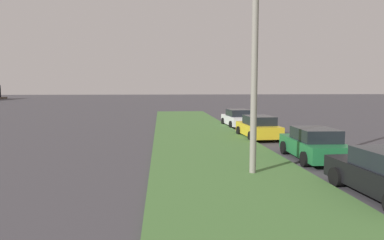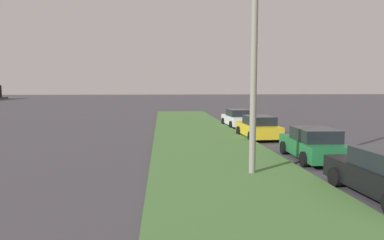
# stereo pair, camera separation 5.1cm
# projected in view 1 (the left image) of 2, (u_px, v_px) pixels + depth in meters

# --- Properties ---
(grass_median) EXTENTS (60.00, 6.00, 0.12)m
(grass_median) POSITION_uv_depth(u_px,v_px,m) (218.00, 160.00, 15.23)
(grass_median) COLOR #477238
(grass_median) RESTS_ON ground
(parked_car_green) EXTENTS (4.37, 2.16, 1.47)m
(parked_car_green) POSITION_uv_depth(u_px,v_px,m) (314.00, 144.00, 15.40)
(parked_car_green) COLOR #1E6B38
(parked_car_green) RESTS_ON ground
(parked_car_yellow) EXTENTS (4.37, 2.16, 1.47)m
(parked_car_yellow) POSITION_uv_depth(u_px,v_px,m) (258.00, 127.00, 21.92)
(parked_car_yellow) COLOR gold
(parked_car_yellow) RESTS_ON ground
(parked_car_white) EXTENTS (4.39, 2.19, 1.47)m
(parked_car_white) POSITION_uv_depth(u_px,v_px,m) (238.00, 118.00, 28.34)
(parked_car_white) COLOR silver
(parked_car_white) RESTS_ON ground
(streetlight) EXTENTS (0.73, 2.86, 7.50)m
(streetlight) POSITION_uv_depth(u_px,v_px,m) (264.00, 57.00, 12.27)
(streetlight) COLOR gray
(streetlight) RESTS_ON ground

